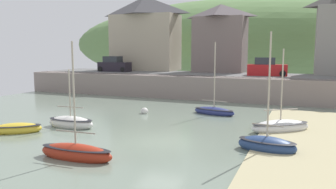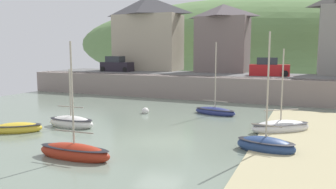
{
  "view_description": "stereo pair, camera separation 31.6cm",
  "coord_description": "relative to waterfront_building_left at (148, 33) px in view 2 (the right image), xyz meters",
  "views": [
    {
      "loc": [
        7.43,
        -17.16,
        5.14
      ],
      "look_at": [
        -0.99,
        3.64,
        2.19
      ],
      "focal_mm": 36.33,
      "sensor_mm": 36.0,
      "label": 1
    },
    {
      "loc": [
        7.72,
        -17.04,
        5.14
      ],
      "look_at": [
        -0.99,
        3.64,
        2.19
      ],
      "focal_mm": 36.33,
      "sensor_mm": 36.0,
      "label": 2
    }
  ],
  "objects": [
    {
      "name": "quay_seawall",
      "position": [
        13.03,
        -7.7,
        -6.09
      ],
      "size": [
        48.0,
        9.4,
        2.4
      ],
      "color": "gray",
      "rests_on": "ground"
    },
    {
      "name": "sailboat_far_left",
      "position": [
        18.82,
        -24.79,
        -7.11
      ],
      "size": [
        3.16,
        1.84,
        6.27
      ],
      "rotation": [
        0.0,
        0.0,
        -0.16
      ],
      "color": "navy",
      "rests_on": "ground"
    },
    {
      "name": "rowboat_small_beached",
      "position": [
        3.87,
        -26.65,
        -7.19
      ],
      "size": [
        3.11,
        2.7,
        0.8
      ],
      "rotation": [
        0.0,
        0.0,
        0.63
      ],
      "color": "gold",
      "rests_on": "ground"
    },
    {
      "name": "parked_car_by_wall",
      "position": [
        16.6,
        -4.5,
        -4.24
      ],
      "size": [
        4.22,
        2.02,
        1.95
      ],
      "rotation": [
        0.0,
        0.0,
        0.08
      ],
      "color": "#AD191B",
      "rests_on": "ground"
    },
    {
      "name": "parked_car_near_slipway",
      "position": [
        -2.3,
        -4.5,
        -4.24
      ],
      "size": [
        4.14,
        1.82,
        1.95
      ],
      "rotation": [
        0.0,
        0.0,
        -0.02
      ],
      "color": "black",
      "rests_on": "ground"
    },
    {
      "name": "hillside_backdrop",
      "position": [
        9.79,
        30.0,
        -1.09
      ],
      "size": [
        80.0,
        44.0,
        18.15
      ],
      "color": "#5D8048",
      "rests_on": "ground"
    },
    {
      "name": "motorboat_with_cabin",
      "position": [
        6.06,
        -24.14,
        -7.13
      ],
      "size": [
        3.41,
        1.36,
        4.11
      ],
      "rotation": [
        0.0,
        0.0,
        0.02
      ],
      "color": "silver",
      "rests_on": "ground"
    },
    {
      "name": "waterfront_building_left",
      "position": [
        0.0,
        0.0,
        0.0
      ],
      "size": [
        9.18,
        4.8,
        9.9
      ],
      "color": "tan",
      "rests_on": "ground"
    },
    {
      "name": "sailboat_white_hull",
      "position": [
        13.81,
        -16.04,
        -7.17
      ],
      "size": [
        3.63,
        1.78,
        5.93
      ],
      "rotation": [
        0.0,
        0.0,
        -0.2
      ],
      "color": "navy",
      "rests_on": "ground"
    },
    {
      "name": "waterfront_building_centre",
      "position": [
        10.4,
        0.0,
        -0.79
      ],
      "size": [
        6.47,
        4.81,
        8.36
      ],
      "color": "#70625D",
      "rests_on": "ground"
    },
    {
      "name": "mooring_buoy",
      "position": [
        8.46,
        -17.83,
        -7.26
      ],
      "size": [
        0.6,
        0.6,
        0.6
      ],
      "color": "silver",
      "rests_on": "ground"
    },
    {
      "name": "sailboat_blue_trim",
      "position": [
        10.55,
        -29.52,
        -7.12
      ],
      "size": [
        3.91,
        1.17,
        5.76
      ],
      "rotation": [
        0.0,
        0.0,
        0.03
      ],
      "color": "#A32A17",
      "rests_on": "ground"
    },
    {
      "name": "fishing_boat_green",
      "position": [
        19.17,
        -20.2,
        -7.12
      ],
      "size": [
        3.95,
        3.36,
        5.45
      ],
      "rotation": [
        0.0,
        0.0,
        0.63
      ],
      "color": "silver",
      "rests_on": "ground"
    }
  ]
}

